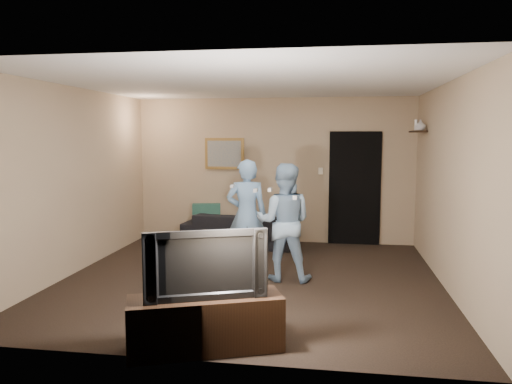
% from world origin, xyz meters
% --- Properties ---
extents(ground, '(5.00, 5.00, 0.00)m').
position_xyz_m(ground, '(0.00, 0.00, 0.00)').
color(ground, black).
rests_on(ground, ground).
extents(ceiling, '(5.00, 5.00, 0.04)m').
position_xyz_m(ceiling, '(0.00, 0.00, 2.60)').
color(ceiling, silver).
rests_on(ceiling, wall_back).
extents(wall_back, '(5.00, 0.04, 2.60)m').
position_xyz_m(wall_back, '(0.00, 2.50, 1.30)').
color(wall_back, tan).
rests_on(wall_back, ground).
extents(wall_front, '(5.00, 0.04, 2.60)m').
position_xyz_m(wall_front, '(0.00, -2.50, 1.30)').
color(wall_front, tan).
rests_on(wall_front, ground).
extents(wall_left, '(0.04, 5.00, 2.60)m').
position_xyz_m(wall_left, '(-2.50, 0.00, 1.30)').
color(wall_left, tan).
rests_on(wall_left, ground).
extents(wall_right, '(0.04, 5.00, 2.60)m').
position_xyz_m(wall_right, '(2.50, 0.00, 1.30)').
color(wall_right, tan).
rests_on(wall_right, ground).
extents(sofa, '(2.01, 0.95, 0.57)m').
position_xyz_m(sofa, '(-0.55, 2.06, 0.28)').
color(sofa, black).
rests_on(sofa, ground).
extents(throw_pillow, '(0.51, 0.25, 0.49)m').
position_xyz_m(throw_pillow, '(-1.14, 2.06, 0.48)').
color(throw_pillow, '#16433A').
rests_on(throw_pillow, sofa).
extents(painting_frame, '(0.72, 0.05, 0.57)m').
position_xyz_m(painting_frame, '(-0.90, 2.48, 1.60)').
color(painting_frame, olive).
rests_on(painting_frame, wall_back).
extents(painting_canvas, '(0.62, 0.01, 0.47)m').
position_xyz_m(painting_canvas, '(-0.90, 2.45, 1.60)').
color(painting_canvas, slate).
rests_on(painting_canvas, painting_frame).
extents(doorway, '(0.90, 0.06, 2.00)m').
position_xyz_m(doorway, '(1.45, 2.47, 1.00)').
color(doorway, black).
rests_on(doorway, ground).
extents(light_switch, '(0.08, 0.02, 0.12)m').
position_xyz_m(light_switch, '(0.85, 2.48, 1.30)').
color(light_switch, silver).
rests_on(light_switch, wall_back).
extents(wall_shelf, '(0.20, 0.60, 0.03)m').
position_xyz_m(wall_shelf, '(2.39, 1.80, 1.99)').
color(wall_shelf, black).
rests_on(wall_shelf, wall_right).
extents(shelf_vase, '(0.17, 0.17, 0.17)m').
position_xyz_m(shelf_vase, '(2.39, 1.58, 2.09)').
color(shelf_vase, silver).
rests_on(shelf_vase, wall_shelf).
extents(shelf_figurine, '(0.06, 0.06, 0.18)m').
position_xyz_m(shelf_figurine, '(2.39, 1.99, 2.09)').
color(shelf_figurine, silver).
rests_on(shelf_figurine, wall_shelf).
extents(tv_console, '(1.44, 0.91, 0.49)m').
position_xyz_m(tv_console, '(-0.03, -2.27, 0.25)').
color(tv_console, black).
rests_on(tv_console, ground).
extents(television, '(1.06, 0.52, 0.62)m').
position_xyz_m(television, '(-0.03, -2.27, 0.80)').
color(television, black).
rests_on(television, tv_console).
extents(wii_player_left, '(0.63, 0.52, 1.59)m').
position_xyz_m(wii_player_left, '(-0.14, 0.48, 0.80)').
color(wii_player_left, '#6F98C1').
rests_on(wii_player_left, ground).
extents(wii_player_right, '(0.77, 0.60, 1.56)m').
position_xyz_m(wii_player_right, '(0.44, 0.05, 0.78)').
color(wii_player_right, '#87A9C5').
rests_on(wii_player_right, ground).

